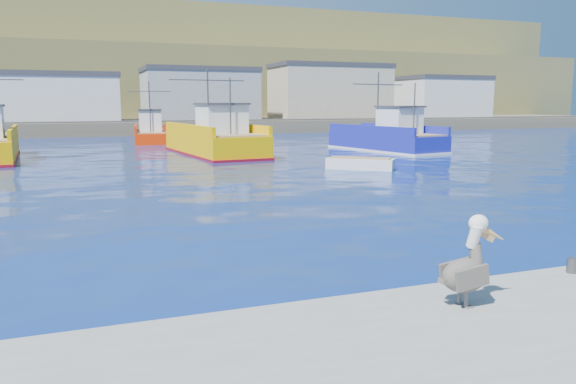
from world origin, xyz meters
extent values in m
plane|color=#07195A|center=(0.00, 0.00, 0.00)|extent=(260.00, 260.00, 0.00)
cylinder|color=#4C4C4C|center=(3.00, -3.40, 0.65)|extent=(0.20, 0.20, 0.30)
cube|color=brown|center=(0.00, 72.00, 0.80)|extent=(160.00, 30.00, 1.60)
cube|color=brown|center=(0.00, 98.00, 6.00)|extent=(180.00, 40.00, 14.00)
cube|color=brown|center=(0.00, 118.00, 11.00)|extent=(200.00, 40.00, 24.00)
cube|color=#2D2D2D|center=(0.00, 61.00, 1.65)|extent=(150.00, 5.00, 0.10)
cube|color=silver|center=(-10.00, 67.00, 4.35)|extent=(18.00, 11.00, 5.50)
cube|color=#333338|center=(-10.00, 67.00, 7.40)|extent=(18.36, 11.22, 0.60)
cube|color=gray|center=(10.00, 67.00, 4.85)|extent=(15.00, 10.00, 6.50)
cube|color=#333338|center=(10.00, 67.00, 8.40)|extent=(15.30, 10.20, 0.60)
cube|color=tan|center=(30.00, 67.00, 5.35)|extent=(17.00, 9.00, 7.50)
cube|color=#333338|center=(30.00, 67.00, 9.40)|extent=(17.34, 9.18, 0.60)
cube|color=silver|center=(50.00, 67.00, 4.60)|extent=(13.00, 10.00, 6.00)
cube|color=#333338|center=(50.00, 67.00, 7.90)|extent=(13.26, 10.20, 0.60)
cube|color=#F3AD00|center=(-10.39, 31.91, 1.87)|extent=(0.88, 11.43, 0.70)
cube|color=#F3AD00|center=(3.56, 30.55, 0.81)|extent=(5.47, 12.80, 1.62)
cube|color=#F3AD00|center=(5.57, 30.74, 1.97)|extent=(1.43, 12.17, 0.70)
cube|color=#F3AD00|center=(1.54, 30.36, 1.97)|extent=(1.43, 12.17, 0.70)
cube|color=maroon|center=(3.56, 30.55, 0.05)|extent=(5.58, 13.06, 0.25)
cube|color=#8C7251|center=(3.56, 30.55, 1.67)|extent=(5.08, 12.28, 0.10)
cube|color=white|center=(3.74, 28.69, 2.72)|extent=(3.29, 3.39, 2.00)
cube|color=#333338|center=(3.74, 28.69, 3.82)|extent=(3.54, 3.78, 0.15)
cylinder|color=#4C4C4C|center=(3.44, 31.79, 4.12)|extent=(0.13, 0.13, 5.00)
cylinder|color=#4C4C4C|center=(3.91, 26.83, 3.62)|extent=(0.11, 0.11, 4.00)
cylinder|color=#4C4C4C|center=(3.44, 31.79, 5.62)|extent=(6.00, 0.66, 0.08)
cube|color=#1B209C|center=(17.53, 28.87, 0.70)|extent=(5.70, 11.23, 1.39)
cube|color=#1B209C|center=(19.26, 29.20, 1.74)|extent=(2.20, 10.36, 0.70)
cube|color=#1B209C|center=(15.80, 28.54, 1.74)|extent=(2.20, 10.36, 0.70)
cube|color=silver|center=(17.53, 28.87, 0.05)|extent=(5.82, 11.46, 0.25)
cube|color=#8C7251|center=(17.53, 28.87, 1.44)|extent=(5.33, 10.76, 0.10)
cube|color=white|center=(17.83, 27.29, 2.49)|extent=(3.08, 3.13, 2.00)
cube|color=#333338|center=(17.83, 27.29, 3.59)|extent=(3.33, 3.48, 0.15)
cylinder|color=#4C4C4C|center=(17.33, 29.92, 3.89)|extent=(0.14, 0.14, 5.00)
cylinder|color=#4C4C4C|center=(18.13, 25.71, 3.39)|extent=(0.12, 0.12, 4.00)
cylinder|color=#4C4C4C|center=(17.33, 29.92, 5.39)|extent=(5.17, 1.07, 0.08)
cube|color=#ED2C04|center=(0.63, 45.67, 0.52)|extent=(3.83, 8.23, 1.03)
cube|color=#ED2C04|center=(2.03, 45.52, 1.38)|extent=(1.03, 7.76, 0.70)
cube|color=#ED2C04|center=(-0.76, 45.82, 1.38)|extent=(1.03, 7.76, 0.70)
cube|color=#8C7251|center=(0.63, 45.67, 1.08)|extent=(3.56, 7.89, 0.10)
cube|color=white|center=(0.50, 44.48, 2.13)|extent=(2.29, 2.20, 2.00)
cube|color=#333338|center=(0.50, 44.48, 3.23)|extent=(2.47, 2.46, 0.15)
cylinder|color=#4C4C4C|center=(0.72, 46.46, 3.53)|extent=(0.13, 0.13, 5.00)
cylinder|color=#4C4C4C|center=(0.37, 43.30, 3.03)|extent=(0.11, 0.11, 4.00)
cylinder|color=#4C4C4C|center=(0.72, 46.46, 5.03)|extent=(4.16, 0.54, 0.08)
cube|color=silver|center=(9.43, 17.84, 0.25)|extent=(3.91, 3.55, 0.79)
cube|color=#8C7251|center=(9.43, 17.84, 0.67)|extent=(3.42, 3.08, 0.08)
cylinder|color=#595451|center=(-0.25, -4.27, 0.65)|extent=(0.07, 0.07, 0.29)
cube|color=#595451|center=(-0.20, -4.28, 0.51)|extent=(0.15, 0.12, 0.02)
cylinder|color=#595451|center=(-0.25, -4.09, 0.65)|extent=(0.07, 0.07, 0.29)
cube|color=#595451|center=(-0.19, -4.09, 0.51)|extent=(0.15, 0.12, 0.02)
ellipsoid|color=#38332D|center=(-0.22, -4.18, 1.03)|extent=(0.86, 0.52, 0.58)
cube|color=#38332D|center=(-0.25, -4.41, 1.06)|extent=(0.65, 0.08, 0.43)
cube|color=#38332D|center=(-0.24, -3.96, 1.06)|extent=(0.65, 0.08, 0.43)
cube|color=#38332D|center=(-0.59, -4.17, 0.96)|extent=(0.23, 0.16, 0.12)
cylinder|color=#38332D|center=(-0.02, -4.19, 1.35)|extent=(0.21, 0.31, 0.46)
cylinder|color=white|center=(-0.08, -4.19, 1.69)|extent=(0.19, 0.30, 0.44)
ellipsoid|color=white|center=(-0.01, -4.19, 1.91)|extent=(0.35, 0.27, 0.29)
cone|color=gold|center=(0.25, -4.19, 1.72)|extent=(0.59, 0.16, 0.40)
cube|color=tan|center=(0.15, -4.19, 1.68)|extent=(0.36, 0.06, 0.26)
camera|label=1|loc=(-6.15, -11.60, 3.87)|focal=35.00mm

